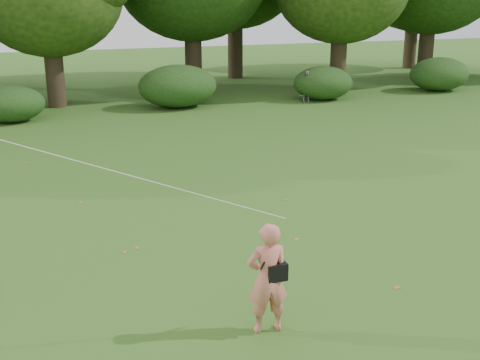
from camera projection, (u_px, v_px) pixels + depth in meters
name	position (u px, v px, depth m)	size (l,w,h in m)	color
ground	(298.00, 300.00, 9.80)	(100.00, 100.00, 0.00)	#265114
man_kite_flyer	(267.00, 278.00, 8.66)	(0.62, 0.41, 1.69)	#DB7767
bystander_right	(306.00, 86.00, 27.86)	(0.86, 0.36, 1.46)	gray
crossbody_bag	(276.00, 271.00, 8.64)	(0.43, 0.20, 0.69)	black
shrub_band	(93.00, 94.00, 24.98)	(39.15, 3.22, 1.88)	#264919
fallen_leaves	(181.00, 252.00, 11.62)	(9.95, 14.38, 0.01)	olive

